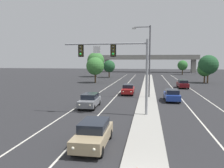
{
  "coord_description": "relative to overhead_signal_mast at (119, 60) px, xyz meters",
  "views": [
    {
      "loc": [
        0.13,
        -8.31,
        5.38
      ],
      "look_at": [
        -3.2,
        11.65,
        3.2
      ],
      "focal_mm": 35.53,
      "sensor_mm": 36.0,
      "label": 1
    }
  ],
  "objects": [
    {
      "name": "tree_far_left_b",
      "position": [
        -14.1,
        48.49,
        -0.18
      ],
      "size": [
        5.49,
        5.49,
        7.95
      ],
      "color": "#4C3823",
      "rests_on": "ground"
    },
    {
      "name": "car_receding_blue",
      "position": [
        5.88,
        8.52,
        -4.55
      ],
      "size": [
        1.86,
        4.49,
        1.58
      ],
      "color": "navy",
      "rests_on": "ground"
    },
    {
      "name": "tree_far_right_a",
      "position": [
        15.91,
        34.19,
        -2.14
      ],
      "size": [
        3.43,
        3.43,
        4.96
      ],
      "color": "#4C3823",
      "rests_on": "ground"
    },
    {
      "name": "street_lamp_median",
      "position": [
        2.69,
        10.32,
        0.42
      ],
      "size": [
        2.58,
        0.28,
        10.0
      ],
      "color": "#4C4C51",
      "rests_on": "median_island"
    },
    {
      "name": "tree_far_left_c",
      "position": [
        -9.76,
        29.99,
        -1.39
      ],
      "size": [
        4.21,
        4.21,
        6.1
      ],
      "color": "#4C3823",
      "rests_on": "ground"
    },
    {
      "name": "median_island",
      "position": [
        2.71,
        5.06,
        -5.3
      ],
      "size": [
        2.4,
        110.0,
        0.15
      ],
      "primitive_type": "cube",
      "color": "#9E9B93",
      "rests_on": "ground"
    },
    {
      "name": "tree_far_right_c",
      "position": [
        15.11,
        64.17,
        -1.89
      ],
      "size": [
        3.69,
        3.69,
        5.34
      ],
      "color": "#4C3823",
      "rests_on": "ground"
    },
    {
      "name": "car_receding_darkred",
      "position": [
        9.33,
        22.97,
        -4.55
      ],
      "size": [
        1.85,
        4.48,
        1.58
      ],
      "color": "#5B0F14",
      "rests_on": "ground"
    },
    {
      "name": "car_oncoming_grey",
      "position": [
        -3.75,
        2.88,
        -4.55
      ],
      "size": [
        1.91,
        4.51,
        1.58
      ],
      "color": "slate",
      "rests_on": "ground"
    },
    {
      "name": "edge_stripe_left",
      "position": [
        -5.29,
        12.06,
        -5.37
      ],
      "size": [
        0.14,
        100.0,
        0.01
      ],
      "primitive_type": "cube",
      "color": "silver",
      "rests_on": "ground"
    },
    {
      "name": "overhead_signal_mast",
      "position": [
        0.0,
        0.0,
        0.0
      ],
      "size": [
        8.22,
        0.44,
        7.2
      ],
      "color": "gray",
      "rests_on": "median_island"
    },
    {
      "name": "tree_far_left_a",
      "position": [
        -9.33,
        46.33,
        -1.87
      ],
      "size": [
        3.71,
        3.71,
        5.36
      ],
      "color": "#4C3823",
      "rests_on": "ground"
    },
    {
      "name": "lane_stripe_receding_center",
      "position": [
        7.41,
        12.06,
        -5.37
      ],
      "size": [
        0.14,
        100.0,
        0.01
      ],
      "primitive_type": "cube",
      "color": "silver",
      "rests_on": "ground"
    },
    {
      "name": "overpass_bridge",
      "position": [
        2.71,
        79.85,
        0.41
      ],
      "size": [
        42.4,
        6.4,
        7.65
      ],
      "color": "gray",
      "rests_on": "ground"
    },
    {
      "name": "edge_stripe_right",
      "position": [
        10.71,
        12.06,
        -5.37
      ],
      "size": [
        0.14,
        100.0,
        0.01
      ],
      "primitive_type": "cube",
      "color": "silver",
      "rests_on": "ground"
    },
    {
      "name": "car_oncoming_tan",
      "position": [
        -0.52,
        -8.15,
        -4.55
      ],
      "size": [
        1.85,
        4.48,
        1.58
      ],
      "color": "tan",
      "rests_on": "ground"
    },
    {
      "name": "tree_far_right_b",
      "position": [
        16.53,
        33.75,
        -1.07
      ],
      "size": [
        4.55,
        4.55,
        6.58
      ],
      "color": "#4C3823",
      "rests_on": "ground"
    },
    {
      "name": "lane_stripe_oncoming_center",
      "position": [
        -1.99,
        12.06,
        -5.37
      ],
      "size": [
        0.14,
        100.0,
        0.01
      ],
      "primitive_type": "cube",
      "color": "silver",
      "rests_on": "ground"
    },
    {
      "name": "car_oncoming_red",
      "position": [
        -0.35,
        13.41,
        -4.55
      ],
      "size": [
        1.91,
        4.51,
        1.58
      ],
      "color": "maroon",
      "rests_on": "ground"
    }
  ]
}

